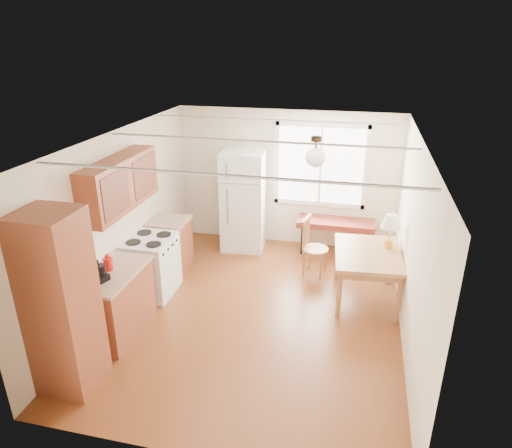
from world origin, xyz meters
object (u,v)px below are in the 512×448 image
(bench, at_px, (336,224))
(chair, at_px, (310,242))
(refrigerator, at_px, (244,200))
(dining_table, at_px, (368,258))

(bench, distance_m, chair, 0.92)
(refrigerator, distance_m, dining_table, 2.63)
(refrigerator, xyz_separation_m, dining_table, (2.22, -1.39, -0.23))
(refrigerator, height_order, dining_table, refrigerator)
(refrigerator, relative_size, chair, 1.89)
(refrigerator, bearing_deg, bench, -0.97)
(bench, relative_size, chair, 1.41)
(dining_table, bearing_deg, bench, 105.73)
(refrigerator, bearing_deg, chair, -33.85)
(dining_table, bearing_deg, chair, 139.83)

